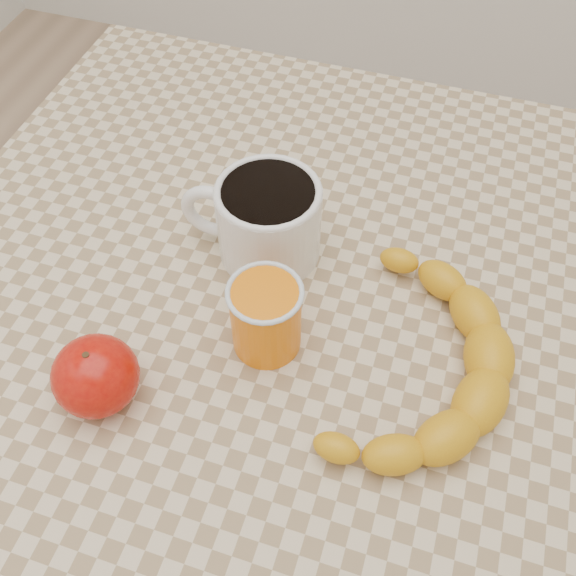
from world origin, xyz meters
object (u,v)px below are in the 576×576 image
(table, at_px, (288,346))
(banana, at_px, (417,362))
(coffee_mug, at_px, (266,218))
(orange_juice_glass, at_px, (266,316))
(apple, at_px, (96,376))

(table, distance_m, banana, 0.18)
(coffee_mug, distance_m, banana, 0.20)
(orange_juice_glass, distance_m, banana, 0.14)
(banana, bearing_deg, apple, -145.81)
(table, xyz_separation_m, apple, (-0.12, -0.15, 0.12))
(orange_juice_glass, xyz_separation_m, banana, (0.14, 0.01, -0.02))
(orange_juice_glass, bearing_deg, coffee_mug, 108.72)
(table, distance_m, coffee_mug, 0.15)
(coffee_mug, distance_m, orange_juice_glass, 0.11)
(table, relative_size, apple, 9.49)
(coffee_mug, bearing_deg, orange_juice_glass, -71.28)
(orange_juice_glass, relative_size, apple, 0.95)
(table, relative_size, banana, 2.51)
(apple, height_order, banana, apple)
(table, bearing_deg, coffee_mug, 126.18)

